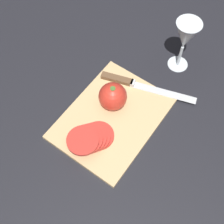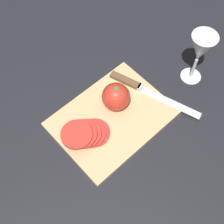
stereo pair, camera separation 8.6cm
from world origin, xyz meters
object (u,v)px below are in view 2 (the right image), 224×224
Objects in this scene: whole_tomato at (116,97)px; wine_glass at (200,50)px; knife at (136,86)px; tomato_slice_stack_near at (86,133)px.

wine_glass is at bearing -17.75° from whole_tomato.
whole_tomato is 0.09m from knife.
tomato_slice_stack_near is (-0.38, 0.06, -0.09)m from wine_glass.
wine_glass is 2.16× the size of whole_tomato.
wine_glass is 0.21m from knife.
whole_tomato is at bearing 162.25° from wine_glass.
whole_tomato is (-0.25, 0.08, -0.07)m from wine_glass.
tomato_slice_stack_near is at bearing -101.04° from knife.
knife is at bearing 6.61° from tomato_slice_stack_near.
wine_glass is 1.34× the size of tomato_slice_stack_near.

